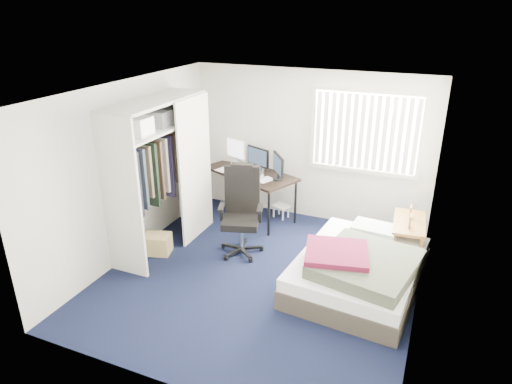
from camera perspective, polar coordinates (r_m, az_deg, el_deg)
The scene contains 10 objects.
ground at distance 6.30m, azimuth 0.55°, elevation -10.49°, with size 4.20×4.20×0.00m, color black.
room_shell at distance 5.62m, azimuth 0.60°, elevation 2.52°, with size 4.20×4.20×4.20m.
window_assembly at distance 7.25m, azimuth 13.53°, elevation 7.28°, with size 1.72×0.09×1.32m.
closet at distance 6.66m, azimuth -11.95°, elevation 3.83°, with size 0.64×1.84×2.22m.
desk at distance 7.70m, azimuth -0.56°, elevation 2.69°, with size 1.78×1.32×1.26m.
office_chair at distance 6.69m, azimuth -1.82°, elevation -3.43°, with size 0.77×0.77×1.31m.
footstool at distance 7.85m, azimuth 3.15°, elevation -2.01°, with size 0.33×0.30×0.22m.
nightstand at distance 6.81m, azimuth 18.57°, elevation -4.00°, with size 0.49×0.89×0.77m.
bed at distance 6.08m, azimuth 12.69°, elevation -9.34°, with size 1.65×2.09×0.65m.
pine_box at distance 6.93m, azimuth -12.25°, elevation -6.35°, with size 0.39×0.29×0.29m, color tan.
Camera 1 is at (2.00, -4.88, 3.44)m, focal length 32.00 mm.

